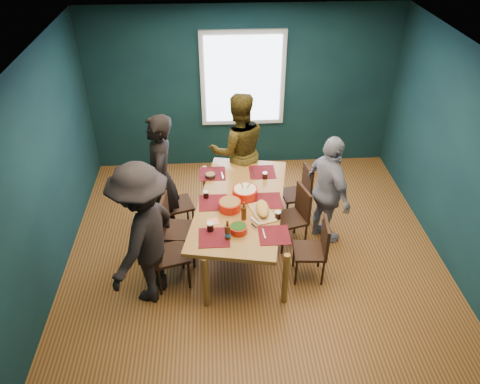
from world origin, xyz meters
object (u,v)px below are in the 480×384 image
at_px(chair_left_near, 162,250).
at_px(chair_right_mid, 296,212).
at_px(chair_right_far, 301,189).
at_px(bowl_dumpling, 245,193).
at_px(chair_left_far, 171,201).
at_px(person_right, 328,192).
at_px(person_near_left, 143,235).
at_px(bowl_salad, 230,205).
at_px(cutting_board, 262,210).
at_px(person_back, 238,150).
at_px(chair_left_mid, 173,225).
at_px(chair_right_near, 317,246).
at_px(bowl_herbs, 238,229).
at_px(dining_table, 240,207).
at_px(person_far_left, 161,179).

distance_m(chair_left_near, chair_right_mid, 1.86).
height_order(chair_right_far, bowl_dumpling, bowl_dumpling).
bearing_deg(chair_left_far, chair_right_mid, -29.23).
relative_size(person_right, person_near_left, 0.87).
height_order(chair_left_far, bowl_salad, bowl_salad).
relative_size(chair_left_near, bowl_dumpling, 2.86).
height_order(bowl_salad, bowl_dumpling, bowl_dumpling).
height_order(bowl_salad, cutting_board, cutting_board).
distance_m(chair_left_far, person_back, 1.25).
height_order(chair_left_mid, person_back, person_back).
distance_m(chair_right_near, cutting_board, 0.80).
bearing_deg(chair_right_near, bowl_herbs, -173.32).
bearing_deg(person_near_left, dining_table, 146.66).
bearing_deg(person_near_left, chair_left_far, -165.41).
height_order(person_right, cutting_board, person_right).
bearing_deg(chair_left_mid, person_back, 61.13).
relative_size(chair_left_far, person_back, 0.50).
bearing_deg(chair_left_near, chair_right_far, 19.04).
xyz_separation_m(chair_left_mid, person_back, (0.92, 1.27, 0.34)).
bearing_deg(chair_right_far, chair_left_mid, -164.68).
xyz_separation_m(chair_left_far, bowl_salad, (0.79, -0.63, 0.35)).
relative_size(dining_table, bowl_salad, 7.99).
bearing_deg(bowl_herbs, person_back, 86.66).
xyz_separation_m(chair_right_near, person_right, (0.27, 0.72, 0.30)).
relative_size(chair_left_near, bowl_herbs, 4.42).
relative_size(chair_right_mid, bowl_herbs, 4.19).
bearing_deg(chair_left_near, bowl_salad, 12.39).
xyz_separation_m(chair_right_mid, person_back, (-0.71, 1.06, 0.38)).
bearing_deg(bowl_dumpling, person_right, 3.35).
distance_m(chair_left_mid, chair_right_mid, 1.64).
distance_m(dining_table, bowl_herbs, 0.62).
relative_size(chair_left_far, bowl_salad, 3.09).
bearing_deg(person_back, bowl_herbs, 77.96).
distance_m(person_near_left, bowl_herbs, 1.09).
distance_m(dining_table, chair_left_mid, 0.90).
xyz_separation_m(chair_left_near, cutting_board, (1.23, 0.32, 0.32)).
xyz_separation_m(person_back, cutting_board, (0.21, -1.43, -0.03)).
distance_m(chair_right_near, bowl_dumpling, 1.13).
xyz_separation_m(chair_left_mid, chair_right_mid, (1.63, 0.21, -0.04)).
xyz_separation_m(person_back, bowl_herbs, (-0.10, -1.77, -0.04)).
height_order(chair_right_mid, cutting_board, cutting_board).
xyz_separation_m(chair_left_near, person_far_left, (-0.06, 1.02, 0.37)).
distance_m(chair_left_near, person_far_left, 1.08).
bearing_deg(person_near_left, chair_left_near, 156.60).
bearing_deg(chair_right_mid, person_right, -8.46).
distance_m(chair_right_near, person_back, 1.98).
relative_size(person_back, person_near_left, 0.98).
height_order(person_near_left, bowl_herbs, person_near_left).
xyz_separation_m(person_far_left, cutting_board, (1.29, -0.70, -0.05)).
height_order(dining_table, bowl_dumpling, bowl_dumpling).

